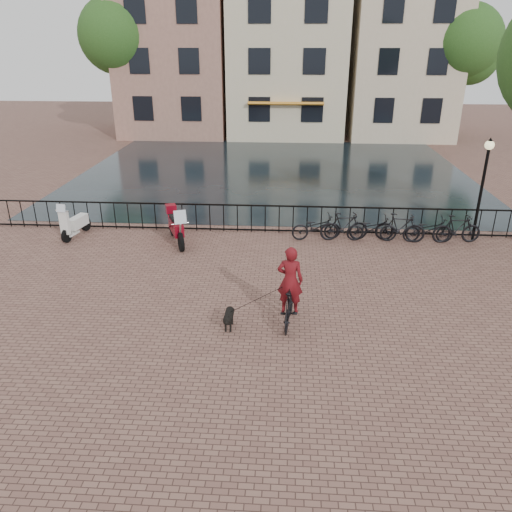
# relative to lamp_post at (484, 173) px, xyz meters

# --- Properties ---
(ground) EXTENTS (100.00, 100.00, 0.00)m
(ground) POSITION_rel_lamp_post_xyz_m (-7.20, -7.60, -2.38)
(ground) COLOR brown
(ground) RESTS_ON ground
(canal_water) EXTENTS (20.00, 20.00, 0.00)m
(canal_water) POSITION_rel_lamp_post_xyz_m (-7.20, 9.70, -2.38)
(canal_water) COLOR black
(canal_water) RESTS_ON ground
(railing) EXTENTS (20.00, 0.05, 1.02)m
(railing) POSITION_rel_lamp_post_xyz_m (-7.20, 0.40, -1.87)
(railing) COLOR black
(railing) RESTS_ON ground
(canal_house_left) EXTENTS (7.50, 9.00, 12.80)m
(canal_house_left) POSITION_rel_lamp_post_xyz_m (-14.70, 22.40, 4.02)
(canal_house_left) COLOR #8A5C50
(canal_house_left) RESTS_ON ground
(canal_house_mid) EXTENTS (8.00, 9.50, 11.80)m
(canal_house_mid) POSITION_rel_lamp_post_xyz_m (-6.70, 22.40, 3.52)
(canal_house_mid) COLOR #C2B893
(canal_house_mid) RESTS_ON ground
(canal_house_right) EXTENTS (7.00, 9.00, 13.30)m
(canal_house_right) POSITION_rel_lamp_post_xyz_m (1.30, 22.40, 4.27)
(canal_house_right) COLOR #BDAC8C
(canal_house_right) RESTS_ON ground
(tree_far_left) EXTENTS (5.04, 5.04, 9.27)m
(tree_far_left) POSITION_rel_lamp_post_xyz_m (-18.20, 19.40, 4.35)
(tree_far_left) COLOR black
(tree_far_left) RESTS_ON ground
(tree_far_right) EXTENTS (4.76, 4.76, 8.76)m
(tree_far_right) POSITION_rel_lamp_post_xyz_m (4.80, 19.40, 3.97)
(tree_far_right) COLOR black
(tree_far_right) RESTS_ON ground
(lamp_post) EXTENTS (0.30, 0.30, 3.45)m
(lamp_post) POSITION_rel_lamp_post_xyz_m (0.00, 0.00, 0.00)
(lamp_post) COLOR black
(lamp_post) RESTS_ON ground
(cyclist) EXTENTS (0.79, 1.77, 2.36)m
(cyclist) POSITION_rel_lamp_post_xyz_m (-6.31, -5.93, -1.48)
(cyclist) COLOR black
(cyclist) RESTS_ON ground
(dog) EXTENTS (0.26, 0.78, 0.52)m
(dog) POSITION_rel_lamp_post_xyz_m (-7.74, -6.23, -2.12)
(dog) COLOR black
(dog) RESTS_ON ground
(motorcycle) EXTENTS (1.25, 2.07, 1.46)m
(motorcycle) POSITION_rel_lamp_post_xyz_m (-10.16, -0.84, -1.65)
(motorcycle) COLOR maroon
(motorcycle) RESTS_ON ground
(scooter) EXTENTS (0.71, 1.57, 1.41)m
(scooter) POSITION_rel_lamp_post_xyz_m (-13.83, -0.45, -1.67)
(scooter) COLOR silver
(scooter) RESTS_ON ground
(parked_bike_0) EXTENTS (1.79, 0.89, 0.90)m
(parked_bike_0) POSITION_rel_lamp_post_xyz_m (-5.40, -0.20, -1.93)
(parked_bike_0) COLOR black
(parked_bike_0) RESTS_ON ground
(parked_bike_1) EXTENTS (1.71, 0.69, 1.00)m
(parked_bike_1) POSITION_rel_lamp_post_xyz_m (-4.45, -0.20, -1.88)
(parked_bike_1) COLOR black
(parked_bike_1) RESTS_ON ground
(parked_bike_2) EXTENTS (1.73, 0.65, 0.90)m
(parked_bike_2) POSITION_rel_lamp_post_xyz_m (-3.50, -0.20, -1.93)
(parked_bike_2) COLOR black
(parked_bike_2) RESTS_ON ground
(parked_bike_3) EXTENTS (1.72, 0.73, 1.00)m
(parked_bike_3) POSITION_rel_lamp_post_xyz_m (-2.55, -0.20, -1.88)
(parked_bike_3) COLOR black
(parked_bike_3) RESTS_ON ground
(parked_bike_4) EXTENTS (1.74, 0.68, 0.90)m
(parked_bike_4) POSITION_rel_lamp_post_xyz_m (-1.60, -0.20, -1.93)
(parked_bike_4) COLOR black
(parked_bike_4) RESTS_ON ground
(parked_bike_5) EXTENTS (1.71, 0.65, 1.00)m
(parked_bike_5) POSITION_rel_lamp_post_xyz_m (-0.65, -0.20, -1.88)
(parked_bike_5) COLOR black
(parked_bike_5) RESTS_ON ground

